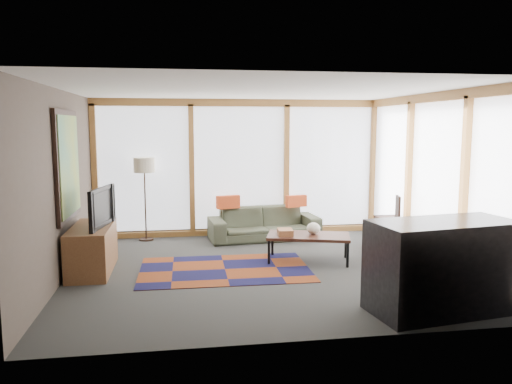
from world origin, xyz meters
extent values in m
plane|color=#292927|center=(0.00, 0.00, 0.00)|extent=(5.50, 5.50, 0.00)
cube|color=#483C33|center=(-2.75, 0.00, 1.30)|extent=(0.04, 5.00, 2.60)
cube|color=#483C33|center=(0.00, -2.50, 1.30)|extent=(5.50, 0.04, 2.60)
cube|color=silver|center=(0.00, 0.00, 2.60)|extent=(5.50, 5.00, 0.04)
cube|color=white|center=(0.00, 2.47, 1.30)|extent=(5.30, 0.02, 2.35)
cube|color=white|center=(2.72, 0.00, 1.30)|extent=(0.02, 4.80, 2.35)
cube|color=black|center=(-2.71, 0.30, 1.55)|extent=(0.05, 1.35, 1.55)
cube|color=#BFA20D|center=(-2.69, 0.30, 1.55)|extent=(0.02, 1.20, 1.40)
cube|color=maroon|center=(-0.52, 0.06, 0.01)|extent=(2.50, 1.63, 0.01)
imported|color=#363A2A|center=(0.39, 1.95, 0.30)|extent=(2.09, 0.98, 0.59)
cube|color=#C3431C|center=(-0.27, 1.99, 0.71)|extent=(0.45, 0.24, 0.24)
cube|color=#C3431C|center=(1.01, 1.97, 0.70)|extent=(0.41, 0.21, 0.22)
cube|color=#955A34|center=(0.45, 0.37, 0.47)|extent=(0.24, 0.29, 0.09)
ellipsoid|color=silver|center=(0.90, 0.37, 0.51)|extent=(0.22, 0.22, 0.18)
ellipsoid|color=black|center=(2.40, -0.43, 0.58)|extent=(0.23, 0.23, 0.10)
ellipsoid|color=black|center=(2.39, -0.08, 0.57)|extent=(0.19, 0.19, 0.08)
cube|color=black|center=(2.54, 0.90, 0.72)|extent=(0.11, 0.29, 0.38)
cube|color=brown|center=(-2.42, 0.29, 0.33)|extent=(0.55, 1.33, 0.66)
imported|color=black|center=(-2.35, 0.25, 0.95)|extent=(0.31, 1.00, 0.57)
cube|color=black|center=(1.78, -1.95, 0.52)|extent=(1.75, 1.00, 1.04)
camera|label=1|loc=(-1.16, -7.05, 2.11)|focal=35.00mm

